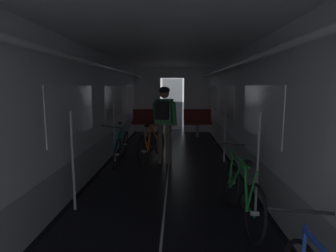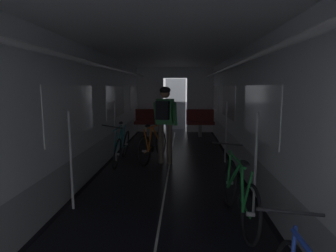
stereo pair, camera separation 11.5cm
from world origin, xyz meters
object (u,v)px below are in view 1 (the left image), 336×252
Objects in this scene: bicycle_green at (242,192)px; bicycle_orange_in_aisle at (152,144)px; bench_seat_far_left at (146,120)px; bicycle_teal at (121,147)px; person_cyclist_aisle at (164,117)px; bench_seat_far_right at (197,120)px.

bicycle_green is 3.27m from bicycle_orange_in_aisle.
bench_seat_far_left is 0.60× the size of bicycle_orange_in_aisle.
bench_seat_far_left is 6.52m from bicycle_green.
bicycle_green is at bearing -52.05° from bicycle_teal.
bicycle_green is at bearing -64.50° from bicycle_orange_in_aisle.
bicycle_green is 0.98× the size of person_cyclist_aisle.
bench_seat_far_left is at bearing 86.84° from bicycle_teal.
bicycle_teal is 0.74m from bicycle_orange_in_aisle.
bicycle_green is (1.91, -6.23, -0.18)m from bench_seat_far_left.
person_cyclist_aisle reaches higher than bicycle_teal.
bicycle_green is 1.00× the size of bicycle_teal.
bicycle_orange_in_aisle is (0.50, -3.28, -0.18)m from bench_seat_far_left.
bench_seat_far_left is at bearing 102.65° from person_cyclist_aisle.
bicycle_green is 3.42m from bicycle_teal.
bench_seat_far_right is 0.58× the size of bicycle_teal.
bicycle_teal is (-2.00, -3.53, -0.19)m from bench_seat_far_right.
bench_seat_far_left is 0.58× the size of bicycle_teal.
bench_seat_far_right is 0.58× the size of bicycle_green.
bicycle_teal is 1.03× the size of bicycle_orange_in_aisle.
bicycle_teal is 1.21m from person_cyclist_aisle.
bicycle_teal reaches higher than bicycle_green.
bench_seat_far_right is 0.60× the size of bicycle_orange_in_aisle.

